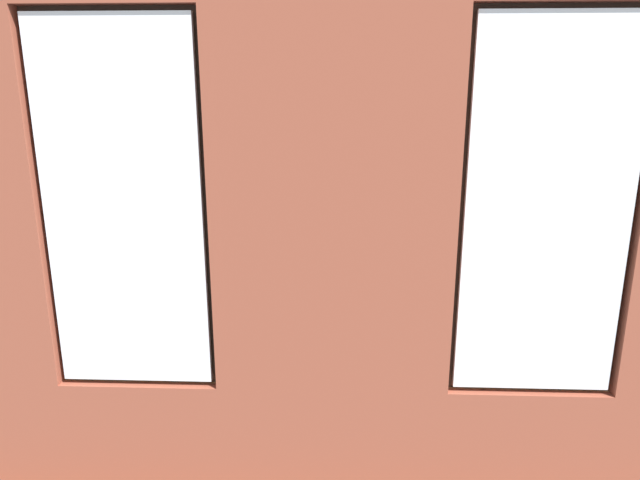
{
  "coord_description": "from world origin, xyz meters",
  "views": [
    {
      "loc": [
        -0.05,
        5.23,
        2.31
      ],
      "look_at": [
        0.15,
        0.4,
        1.01
      ],
      "focal_mm": 32.0,
      "sensor_mm": 36.0,
      "label": 1
    }
  ],
  "objects_px": {
    "remote_silver": "(272,277)",
    "potted_plant_corner_near_left": "(543,223)",
    "remote_black": "(297,285)",
    "potted_plant_by_left_couch": "(512,254)",
    "couch_by_window": "(283,390)",
    "papasan_chair": "(255,243)",
    "coffee_table": "(288,287)",
    "media_console": "(66,291)",
    "tv_flatscreen": "(59,229)",
    "table_plant_small": "(288,271)",
    "couch_left": "(595,306)",
    "potted_plant_foreground_right": "(146,210)",
    "cup_ceramic": "(326,274)",
    "potted_plant_between_couches": "(510,335)"
  },
  "relations": [
    {
      "from": "coffee_table",
      "to": "tv_flatscreen",
      "type": "relative_size",
      "value": 1.34
    },
    {
      "from": "remote_silver",
      "to": "potted_plant_between_couches",
      "type": "height_order",
      "value": "potted_plant_between_couches"
    },
    {
      "from": "cup_ceramic",
      "to": "remote_silver",
      "type": "distance_m",
      "value": 0.55
    },
    {
      "from": "media_console",
      "to": "potted_plant_between_couches",
      "type": "bearing_deg",
      "value": 154.32
    },
    {
      "from": "remote_black",
      "to": "potted_plant_by_left_couch",
      "type": "height_order",
      "value": "potted_plant_by_left_couch"
    },
    {
      "from": "couch_by_window",
      "to": "coffee_table",
      "type": "distance_m",
      "value": 1.91
    },
    {
      "from": "coffee_table",
      "to": "media_console",
      "type": "distance_m",
      "value": 2.28
    },
    {
      "from": "potted_plant_between_couches",
      "to": "couch_by_window",
      "type": "bearing_deg",
      "value": 1.83
    },
    {
      "from": "media_console",
      "to": "potted_plant_by_left_couch",
      "type": "xyz_separation_m",
      "value": [
        -4.78,
        -1.04,
        0.15
      ]
    },
    {
      "from": "papasan_chair",
      "to": "potted_plant_by_left_couch",
      "type": "bearing_deg",
      "value": 174.66
    },
    {
      "from": "coffee_table",
      "to": "papasan_chair",
      "type": "distance_m",
      "value": 1.45
    },
    {
      "from": "cup_ceramic",
      "to": "papasan_chair",
      "type": "xyz_separation_m",
      "value": [
        0.9,
        -1.21,
        -0.02
      ]
    },
    {
      "from": "table_plant_small",
      "to": "tv_flatscreen",
      "type": "relative_size",
      "value": 0.2
    },
    {
      "from": "tv_flatscreen",
      "to": "papasan_chair",
      "type": "relative_size",
      "value": 0.86
    },
    {
      "from": "coffee_table",
      "to": "cup_ceramic",
      "type": "distance_m",
      "value": 0.41
    },
    {
      "from": "potted_plant_foreground_right",
      "to": "potted_plant_by_left_couch",
      "type": "distance_m",
      "value": 4.53
    },
    {
      "from": "couch_by_window",
      "to": "media_console",
      "type": "bearing_deg",
      "value": -38.52
    },
    {
      "from": "couch_left",
      "to": "remote_silver",
      "type": "relative_size",
      "value": 10.62
    },
    {
      "from": "couch_left",
      "to": "tv_flatscreen",
      "type": "distance_m",
      "value": 5.23
    },
    {
      "from": "couch_left",
      "to": "papasan_chair",
      "type": "height_order",
      "value": "couch_left"
    },
    {
      "from": "coffee_table",
      "to": "potted_plant_corner_near_left",
      "type": "bearing_deg",
      "value": -150.63
    },
    {
      "from": "media_console",
      "to": "papasan_chair",
      "type": "distance_m",
      "value": 2.2
    },
    {
      "from": "remote_black",
      "to": "potted_plant_by_left_couch",
      "type": "xyz_separation_m",
      "value": [
        -2.4,
        -1.19,
        -0.01
      ]
    },
    {
      "from": "table_plant_small",
      "to": "papasan_chair",
      "type": "height_order",
      "value": "papasan_chair"
    },
    {
      "from": "couch_by_window",
      "to": "media_console",
      "type": "relative_size",
      "value": 1.61
    },
    {
      "from": "papasan_chair",
      "to": "potted_plant_foreground_right",
      "type": "height_order",
      "value": "potted_plant_foreground_right"
    },
    {
      "from": "potted_plant_corner_near_left",
      "to": "table_plant_small",
      "type": "bearing_deg",
      "value": 29.37
    },
    {
      "from": "media_console",
      "to": "potted_plant_between_couches",
      "type": "distance_m",
      "value": 4.38
    },
    {
      "from": "couch_left",
      "to": "potted_plant_by_left_couch",
      "type": "height_order",
      "value": "couch_left"
    },
    {
      "from": "media_console",
      "to": "potted_plant_foreground_right",
      "type": "bearing_deg",
      "value": -100.76
    },
    {
      "from": "remote_silver",
      "to": "potted_plant_between_couches",
      "type": "distance_m",
      "value": 2.68
    },
    {
      "from": "cup_ceramic",
      "to": "table_plant_small",
      "type": "relative_size",
      "value": 0.42
    },
    {
      "from": "couch_by_window",
      "to": "remote_silver",
      "type": "height_order",
      "value": "couch_by_window"
    },
    {
      "from": "table_plant_small",
      "to": "potted_plant_foreground_right",
      "type": "xyz_separation_m",
      "value": [
        1.97,
        -1.66,
        0.25
      ]
    },
    {
      "from": "couch_by_window",
      "to": "papasan_chair",
      "type": "xyz_separation_m",
      "value": [
        0.68,
        -3.26,
        0.13
      ]
    },
    {
      "from": "media_console",
      "to": "coffee_table",
      "type": "bearing_deg",
      "value": 179.19
    },
    {
      "from": "table_plant_small",
      "to": "potted_plant_by_left_couch",
      "type": "height_order",
      "value": "table_plant_small"
    },
    {
      "from": "couch_by_window",
      "to": "remote_black",
      "type": "distance_m",
      "value": 1.78
    },
    {
      "from": "table_plant_small",
      "to": "potted_plant_foreground_right",
      "type": "relative_size",
      "value": 0.14
    },
    {
      "from": "cup_ceramic",
      "to": "remote_black",
      "type": "height_order",
      "value": "cup_ceramic"
    },
    {
      "from": "remote_silver",
      "to": "potted_plant_corner_near_left",
      "type": "xyz_separation_m",
      "value": [
        -3.23,
        -1.62,
        0.21
      ]
    },
    {
      "from": "remote_black",
      "to": "potted_plant_corner_near_left",
      "type": "bearing_deg",
      "value": 131.32
    },
    {
      "from": "cup_ceramic",
      "to": "remote_silver",
      "type": "height_order",
      "value": "cup_ceramic"
    },
    {
      "from": "coffee_table",
      "to": "remote_silver",
      "type": "distance_m",
      "value": 0.21
    },
    {
      "from": "media_console",
      "to": "potted_plant_foreground_right",
      "type": "relative_size",
      "value": 0.88
    },
    {
      "from": "cup_ceramic",
      "to": "potted_plant_corner_near_left",
      "type": "bearing_deg",
      "value": -149.54
    },
    {
      "from": "potted_plant_between_couches",
      "to": "potted_plant_by_left_couch",
      "type": "distance_m",
      "value": 3.06
    },
    {
      "from": "couch_by_window",
      "to": "media_console",
      "type": "xyz_separation_m",
      "value": [
        2.43,
        -1.93,
        -0.04
      ]
    },
    {
      "from": "couch_left",
      "to": "papasan_chair",
      "type": "bearing_deg",
      "value": -116.72
    },
    {
      "from": "papasan_chair",
      "to": "potted_plant_by_left_couch",
      "type": "xyz_separation_m",
      "value": [
        -3.03,
        0.28,
        -0.02
      ]
    }
  ]
}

